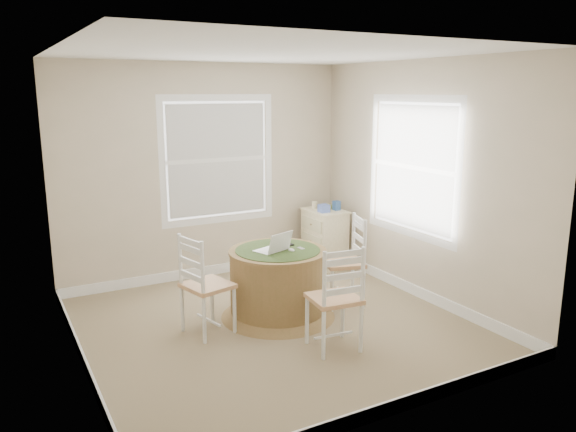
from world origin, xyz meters
TOP-DOWN VIEW (x-y plane):
  - room at (0.17, 0.16)m, footprint 3.64×3.64m
  - round_table at (0.15, 0.21)m, footprint 1.17×1.17m
  - chair_left at (-0.62, 0.18)m, footprint 0.49×0.50m
  - chair_near at (0.25, -0.68)m, footprint 0.46×0.44m
  - chair_right at (0.92, 0.17)m, footprint 0.50×0.52m
  - laptop at (0.09, 0.20)m, footprint 0.38×0.36m
  - mouse at (0.26, 0.12)m, footprint 0.06×0.09m
  - phone at (0.38, 0.14)m, footprint 0.05×0.09m
  - keys at (0.34, 0.29)m, footprint 0.06×0.05m
  - corner_chest at (1.47, 1.40)m, footprint 0.43×0.58m
  - tissue_box at (1.38, 1.29)m, footprint 0.12×0.12m
  - box_yellow at (1.49, 1.43)m, footprint 0.15×0.10m
  - box_blue at (1.59, 1.32)m, footprint 0.08×0.08m
  - cup_cream at (1.41, 1.55)m, footprint 0.07×0.07m

SIDE VIEW (x-z plane):
  - corner_chest at x=1.47m, z-range 0.00..0.76m
  - round_table at x=0.15m, z-range 0.03..0.74m
  - chair_left at x=-0.62m, z-range 0.00..0.95m
  - chair_near at x=0.25m, z-range 0.00..0.95m
  - chair_right at x=0.92m, z-range 0.00..0.95m
  - phone at x=0.38m, z-range 0.70..0.71m
  - keys at x=0.34m, z-range 0.70..0.72m
  - mouse at x=0.26m, z-range 0.70..0.73m
  - laptop at x=0.09m, z-range 0.63..0.84m
  - box_yellow at x=1.49m, z-range 0.76..0.82m
  - cup_cream at x=1.41m, z-range 0.76..0.85m
  - tissue_box at x=1.38m, z-range 0.76..0.86m
  - box_blue at x=1.59m, z-range 0.76..0.88m
  - room at x=0.17m, z-range -0.02..2.62m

